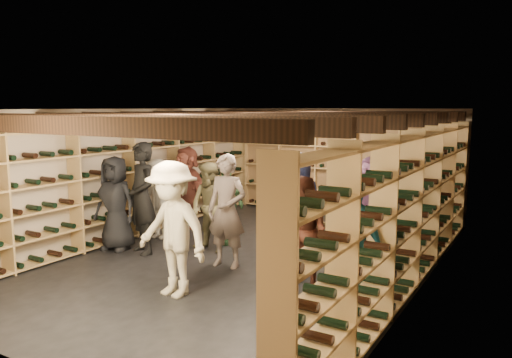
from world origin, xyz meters
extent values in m
plane|color=black|center=(0.00, 0.00, 0.00)|extent=(8.00, 8.00, 0.00)
cube|color=#B7A48E|center=(0.00, 4.00, 1.20)|extent=(5.50, 0.02, 2.40)
cube|color=#B7A48E|center=(0.00, -4.00, 1.20)|extent=(5.50, 0.02, 2.40)
cube|color=#B7A48E|center=(-2.75, 0.00, 1.20)|extent=(0.02, 8.00, 2.40)
cube|color=#B7A48E|center=(2.75, 0.00, 1.20)|extent=(0.02, 8.00, 2.40)
cube|color=beige|center=(0.00, 0.00, 2.40)|extent=(5.50, 8.00, 0.01)
cube|color=black|center=(0.00, -3.50, 2.26)|extent=(5.40, 0.12, 0.18)
cube|color=black|center=(0.00, -2.62, 2.26)|extent=(5.40, 0.12, 0.18)
cube|color=black|center=(0.00, -1.75, 2.26)|extent=(5.40, 0.12, 0.18)
cube|color=black|center=(0.00, -0.88, 2.26)|extent=(5.40, 0.12, 0.18)
cube|color=black|center=(0.00, 0.00, 2.26)|extent=(5.40, 0.12, 0.18)
cube|color=black|center=(0.00, 0.88, 2.26)|extent=(5.40, 0.12, 0.18)
cube|color=black|center=(0.00, 1.75, 2.26)|extent=(5.40, 0.12, 0.18)
cube|color=black|center=(0.00, 2.62, 2.26)|extent=(5.40, 0.12, 0.18)
cube|color=black|center=(0.00, 3.50, 2.26)|extent=(5.40, 0.12, 0.18)
cube|color=tan|center=(-2.57, 0.00, 1.07)|extent=(0.32, 7.50, 2.15)
cube|color=tan|center=(2.57, 0.00, 1.07)|extent=(0.32, 7.50, 2.15)
cube|color=tan|center=(0.00, 3.83, 1.07)|extent=(4.70, 0.30, 2.15)
cube|color=tan|center=(0.39, 1.30, 0.09)|extent=(0.55, 0.41, 0.17)
cube|color=tan|center=(0.39, 1.30, 0.26)|extent=(0.55, 0.41, 0.17)
cube|color=tan|center=(0.39, 1.30, 0.43)|extent=(0.55, 0.41, 0.17)
cube|color=tan|center=(0.39, 1.30, 0.59)|extent=(0.55, 0.41, 0.17)
cube|color=tan|center=(0.39, 1.30, 0.77)|extent=(0.55, 0.41, 0.17)
cube|color=tan|center=(1.25, 1.79, 0.09)|extent=(0.52, 0.36, 0.17)
cube|color=tan|center=(1.25, 1.79, 0.26)|extent=(0.52, 0.36, 0.17)
cube|color=tan|center=(1.25, 1.79, 0.43)|extent=(0.52, 0.36, 0.17)
cube|color=tan|center=(0.10, 2.24, 0.09)|extent=(0.59, 0.49, 0.17)
imported|color=black|center=(-2.18, -0.76, 0.81)|extent=(0.85, 0.61, 1.61)
imported|color=black|center=(-1.64, -0.68, 0.93)|extent=(0.80, 0.67, 1.87)
imported|color=brown|center=(-0.71, -0.04, 0.76)|extent=(0.81, 0.67, 1.53)
imported|color=beige|center=(0.04, -1.90, 0.88)|extent=(1.20, 0.78, 1.76)
imported|color=#1C6581|center=(2.18, -1.17, 0.81)|extent=(1.03, 0.73, 1.63)
imported|color=brown|center=(-2.18, 1.19, 0.82)|extent=(1.60, 0.96, 1.65)
imported|color=#22294B|center=(0.48, 0.91, 0.84)|extent=(0.88, 0.63, 1.67)
imported|color=gray|center=(-0.03, -0.54, 0.87)|extent=(0.68, 0.49, 1.74)
imported|color=#441F15|center=(1.36, -0.75, 0.76)|extent=(0.86, 0.75, 1.52)
imported|color=#A2A093|center=(-2.07, 0.17, 0.74)|extent=(0.99, 0.59, 1.49)
imported|color=#2C5330|center=(-0.79, 0.54, 0.75)|extent=(0.94, 0.60, 1.50)
imported|color=#89548A|center=(1.63, 1.30, 0.82)|extent=(1.54, 0.54, 1.65)
imported|color=#343338|center=(2.18, 1.30, 0.92)|extent=(1.06, 0.90, 1.85)
camera|label=1|loc=(4.16, -6.70, 2.44)|focal=35.00mm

